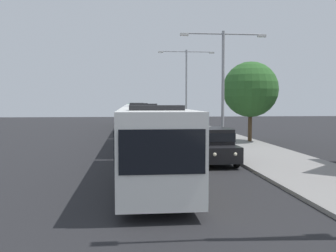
{
  "coord_description": "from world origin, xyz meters",
  "views": [
    {
      "loc": [
        -2.14,
        -4.5,
        3.31
      ],
      "look_at": [
        -0.14,
        15.29,
        2.04
      ],
      "focal_mm": 40.25,
      "sensor_mm": 36.0,
      "label": 1
    }
  ],
  "objects_px": {
    "bus_middle": "(138,117)",
    "white_suv": "(214,144)",
    "bus_second_in_line": "(142,124)",
    "streetlamp_far": "(186,82)",
    "bus_lead": "(151,141)",
    "streetlamp_mid": "(223,77)",
    "roadside_tree": "(250,89)",
    "bus_fourth_in_line": "(136,114)"
  },
  "relations": [
    {
      "from": "bus_middle",
      "to": "white_suv",
      "type": "bearing_deg",
      "value": -79.73
    },
    {
      "from": "bus_lead",
      "to": "streetlamp_far",
      "type": "bearing_deg",
      "value": 78.23
    },
    {
      "from": "bus_middle",
      "to": "white_suv",
      "type": "relative_size",
      "value": 2.57
    },
    {
      "from": "streetlamp_mid",
      "to": "streetlamp_far",
      "type": "distance_m",
      "value": 16.54
    },
    {
      "from": "bus_fourth_in_line",
      "to": "streetlamp_far",
      "type": "distance_m",
      "value": 13.12
    },
    {
      "from": "bus_second_in_line",
      "to": "bus_middle",
      "type": "bearing_deg",
      "value": 90.0
    },
    {
      "from": "bus_fourth_in_line",
      "to": "streetlamp_mid",
      "type": "distance_m",
      "value": 28.55
    },
    {
      "from": "bus_lead",
      "to": "white_suv",
      "type": "xyz_separation_m",
      "value": [
        3.7,
        4.45,
        -0.66
      ]
    },
    {
      "from": "bus_middle",
      "to": "bus_second_in_line",
      "type": "bearing_deg",
      "value": -90.0
    },
    {
      "from": "bus_second_in_line",
      "to": "streetlamp_far",
      "type": "height_order",
      "value": "streetlamp_far"
    },
    {
      "from": "bus_lead",
      "to": "bus_fourth_in_line",
      "type": "relative_size",
      "value": 1.1
    },
    {
      "from": "streetlamp_mid",
      "to": "roadside_tree",
      "type": "bearing_deg",
      "value": 53.27
    },
    {
      "from": "bus_fourth_in_line",
      "to": "roadside_tree",
      "type": "distance_m",
      "value": 25.03
    },
    {
      "from": "bus_second_in_line",
      "to": "bus_fourth_in_line",
      "type": "height_order",
      "value": "same"
    },
    {
      "from": "bus_second_in_line",
      "to": "white_suv",
      "type": "distance_m",
      "value": 8.59
    },
    {
      "from": "bus_second_in_line",
      "to": "streetlamp_mid",
      "type": "xyz_separation_m",
      "value": [
        5.4,
        -2.79,
        3.32
      ]
    },
    {
      "from": "bus_second_in_line",
      "to": "bus_middle",
      "type": "height_order",
      "value": "same"
    },
    {
      "from": "bus_fourth_in_line",
      "to": "white_suv",
      "type": "relative_size",
      "value": 2.2
    },
    {
      "from": "white_suv",
      "to": "bus_middle",
      "type": "bearing_deg",
      "value": 100.27
    },
    {
      "from": "bus_fourth_in_line",
      "to": "streetlamp_mid",
      "type": "height_order",
      "value": "streetlamp_mid"
    },
    {
      "from": "bus_fourth_in_line",
      "to": "bus_lead",
      "type": "bearing_deg",
      "value": -90.0
    },
    {
      "from": "streetlamp_far",
      "to": "roadside_tree",
      "type": "xyz_separation_m",
      "value": [
        3.4,
        -11.97,
        -1.26
      ]
    },
    {
      "from": "white_suv",
      "to": "roadside_tree",
      "type": "xyz_separation_m",
      "value": [
        5.1,
        9.49,
        3.29
      ]
    },
    {
      "from": "bus_middle",
      "to": "bus_fourth_in_line",
      "type": "relative_size",
      "value": 1.17
    },
    {
      "from": "white_suv",
      "to": "streetlamp_far",
      "type": "height_order",
      "value": "streetlamp_far"
    },
    {
      "from": "bus_lead",
      "to": "bus_fourth_in_line",
      "type": "height_order",
      "value": "same"
    },
    {
      "from": "streetlamp_mid",
      "to": "bus_lead",
      "type": "bearing_deg",
      "value": -119.9
    },
    {
      "from": "bus_second_in_line",
      "to": "streetlamp_mid",
      "type": "distance_m",
      "value": 6.92
    },
    {
      "from": "streetlamp_mid",
      "to": "streetlamp_far",
      "type": "relative_size",
      "value": 0.89
    },
    {
      "from": "bus_middle",
      "to": "bus_fourth_in_line",
      "type": "height_order",
      "value": "same"
    },
    {
      "from": "bus_fourth_in_line",
      "to": "bus_middle",
      "type": "bearing_deg",
      "value": -90.0
    },
    {
      "from": "bus_second_in_line",
      "to": "white_suv",
      "type": "bearing_deg",
      "value": -64.4
    },
    {
      "from": "bus_second_in_line",
      "to": "roadside_tree",
      "type": "height_order",
      "value": "roadside_tree"
    },
    {
      "from": "bus_lead",
      "to": "bus_middle",
      "type": "bearing_deg",
      "value": 90.0
    },
    {
      "from": "bus_lead",
      "to": "bus_fourth_in_line",
      "type": "bearing_deg",
      "value": 90.0
    },
    {
      "from": "bus_lead",
      "to": "roadside_tree",
      "type": "bearing_deg",
      "value": 57.75
    },
    {
      "from": "bus_middle",
      "to": "streetlamp_far",
      "type": "height_order",
      "value": "streetlamp_far"
    },
    {
      "from": "bus_fourth_in_line",
      "to": "roadside_tree",
      "type": "bearing_deg",
      "value": -69.31
    },
    {
      "from": "streetlamp_far",
      "to": "bus_middle",
      "type": "bearing_deg",
      "value": -169.09
    },
    {
      "from": "white_suv",
      "to": "bus_lead",
      "type": "bearing_deg",
      "value": -129.7
    },
    {
      "from": "streetlamp_far",
      "to": "roadside_tree",
      "type": "relative_size",
      "value": 1.39
    },
    {
      "from": "streetlamp_far",
      "to": "bus_second_in_line",
      "type": "bearing_deg",
      "value": -111.45
    }
  ]
}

